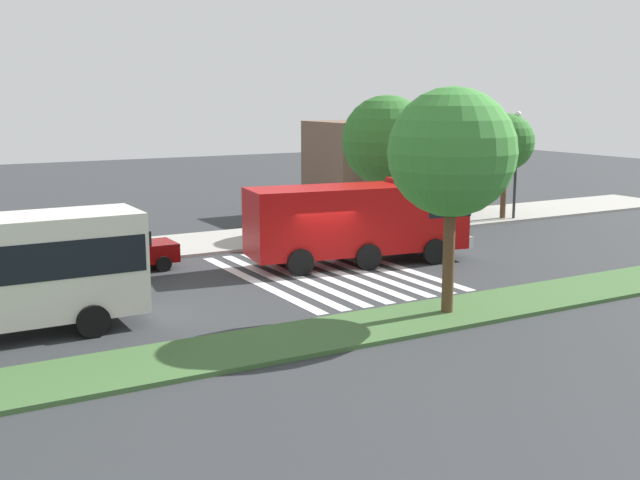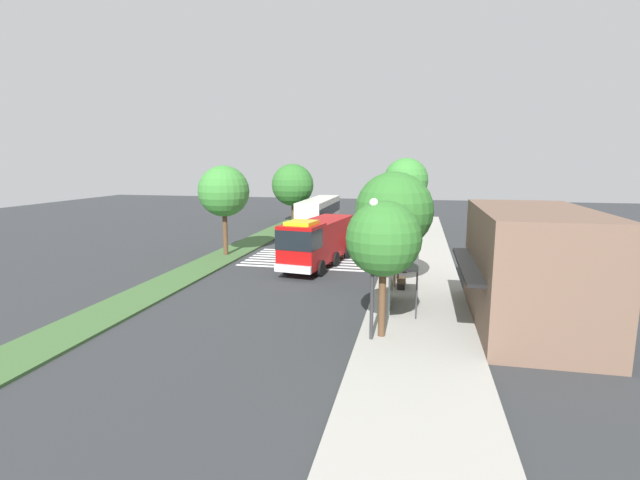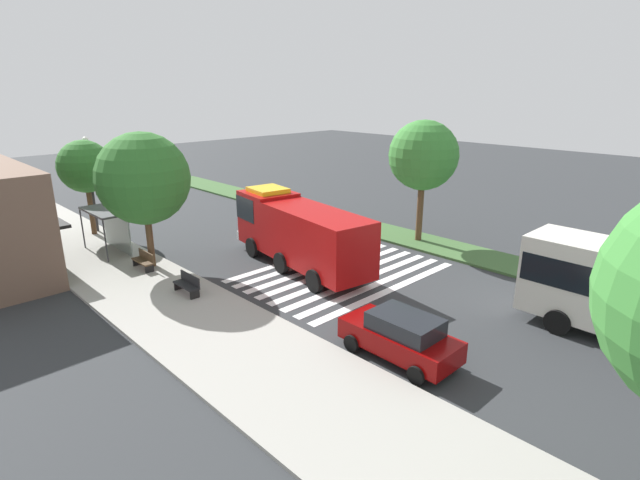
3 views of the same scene
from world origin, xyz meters
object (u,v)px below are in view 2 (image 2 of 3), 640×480
at_px(bus_stop_shelter, 398,275).
at_px(median_tree_far_west, 293,185).
at_px(sidewalk_tree_far_west, 406,180).
at_px(median_tree_west, 224,191).
at_px(bench_near_shelter, 400,280).
at_px(sidewalk_tree_west, 394,211).
at_px(fire_truck, 317,240).
at_px(bench_west_of_shelter, 403,264).
at_px(parked_car_mid, 377,236).
at_px(sidewalk_tree_center, 384,239).
at_px(transit_bus, 319,212).
at_px(street_lamp, 373,257).
at_px(parked_car_west, 392,210).

relative_size(bus_stop_shelter, median_tree_far_west, 0.48).
relative_size(sidewalk_tree_far_west, median_tree_far_west, 1.09).
relative_size(median_tree_far_west, median_tree_west, 1.00).
xyz_separation_m(bench_near_shelter, sidewalk_tree_far_west, (-23.09, -0.49, 5.07)).
relative_size(bus_stop_shelter, sidewalk_tree_west, 0.50).
bearing_deg(fire_truck, bench_west_of_shelter, 94.79).
distance_m(fire_truck, parked_car_mid, 10.32).
height_order(bench_near_shelter, sidewalk_tree_center, sidewalk_tree_center).
xyz_separation_m(fire_truck, parked_car_mid, (-9.61, 3.60, -1.14)).
relative_size(bus_stop_shelter, bench_west_of_shelter, 2.19).
distance_m(transit_bus, bus_stop_shelter, 27.61).
xyz_separation_m(fire_truck, median_tree_west, (-2.15, -8.13, 3.30)).
bearing_deg(sidewalk_tree_far_west, street_lamp, -0.72).
distance_m(parked_car_west, sidewalk_tree_center, 46.63).
bearing_deg(parked_car_mid, sidewalk_tree_far_west, 166.08).
height_order(bench_west_of_shelter, sidewalk_tree_west, sidewalk_tree_west).
distance_m(bench_west_of_shelter, sidewalk_tree_far_west, 19.33).
xyz_separation_m(bus_stop_shelter, sidewalk_tree_far_west, (-27.09, -0.49, 3.78)).
xyz_separation_m(fire_truck, sidewalk_tree_west, (4.94, 5.80, 2.78)).
xyz_separation_m(parked_car_west, sidewalk_tree_far_west, (15.11, 2.20, 4.76)).
bearing_deg(sidewalk_tree_far_west, sidewalk_tree_west, -0.00).
xyz_separation_m(parked_car_mid, sidewalk_tree_center, (22.69, 2.20, 3.59)).
bearing_deg(sidewalk_tree_center, parked_car_mid, -174.46).
distance_m(fire_truck, parked_car_west, 33.57).
relative_size(parked_car_west, median_tree_west, 0.61).
xyz_separation_m(bench_west_of_shelter, sidewalk_tree_west, (4.54, -0.49, 4.20)).
relative_size(transit_bus, median_tree_west, 1.66).
distance_m(parked_car_mid, median_tree_west, 14.59).
xyz_separation_m(bench_west_of_shelter, median_tree_far_west, (-23.28, -14.41, 4.20)).
bearing_deg(sidewalk_tree_center, median_tree_west, -137.57).
xyz_separation_m(bus_stop_shelter, bench_west_of_shelter, (-8.45, -0.00, -1.30)).
height_order(fire_truck, bus_stop_shelter, fire_truck).
bearing_deg(parked_car_west, fire_truck, -5.23).
bearing_deg(parked_car_west, sidewalk_tree_far_west, 9.21).
distance_m(sidewalk_tree_far_west, sidewalk_tree_center, 31.35).
xyz_separation_m(fire_truck, bench_west_of_shelter, (0.40, 6.28, -1.42)).
xyz_separation_m(sidewalk_tree_far_west, sidewalk_tree_center, (31.33, 0.00, -1.21)).
bearing_deg(median_tree_west, bench_west_of_shelter, 79.96).
height_order(parked_car_mid, transit_bus, transit_bus).
xyz_separation_m(bus_stop_shelter, street_lamp, (4.71, -0.89, 1.85)).
bearing_deg(median_tree_west, sidewalk_tree_west, 63.01).
distance_m(bus_stop_shelter, median_tree_west, 18.45).
bearing_deg(sidewalk_tree_far_west, fire_truck, -17.63).
bearing_deg(bench_west_of_shelter, median_tree_west, -100.04).
distance_m(transit_bus, bench_near_shelter, 23.96).
height_order(parked_car_mid, sidewalk_tree_far_west, sidewalk_tree_far_west).
bearing_deg(parked_car_mid, median_tree_west, -57.18).
height_order(transit_bus, sidewalk_tree_center, sidewalk_tree_center).
relative_size(bench_west_of_shelter, sidewalk_tree_west, 0.23).
relative_size(fire_truck, bench_near_shelter, 6.21).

